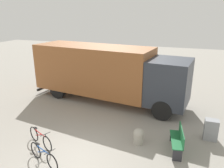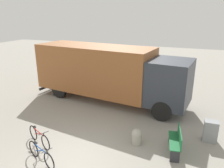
% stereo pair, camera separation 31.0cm
% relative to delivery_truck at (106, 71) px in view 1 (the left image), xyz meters
% --- Properties ---
extents(ground_plane, '(60.00, 60.00, 0.00)m').
position_rel_delivery_truck_xyz_m(ground_plane, '(0.96, -5.99, -1.86)').
color(ground_plane, gray).
extents(delivery_truck, '(9.75, 3.63, 3.34)m').
position_rel_delivery_truck_xyz_m(delivery_truck, '(0.00, 0.00, 0.00)').
color(delivery_truck, '#99592D').
rests_on(delivery_truck, ground).
extents(park_bench, '(0.63, 1.48, 0.97)m').
position_rel_delivery_truck_xyz_m(park_bench, '(4.61, -4.06, -1.34)').
color(park_bench, '#1E6638').
rests_on(park_bench, ground).
extents(bicycle_near, '(1.59, 0.76, 0.74)m').
position_rel_delivery_truck_xyz_m(bicycle_near, '(-0.72, -5.59, -1.51)').
color(bicycle_near, black).
rests_on(bicycle_near, ground).
extents(bicycle_middle, '(1.62, 0.70, 0.74)m').
position_rel_delivery_truck_xyz_m(bicycle_middle, '(0.11, -6.51, -1.51)').
color(bicycle_middle, black).
rests_on(bicycle_middle, ground).
extents(bollard_near_bench, '(0.44, 0.44, 0.69)m').
position_rel_delivery_truck_xyz_m(bollard_near_bench, '(3.03, -4.07, -1.51)').
color(bollard_near_bench, '#9E998C').
rests_on(bollard_near_bench, ground).
extents(utility_box, '(0.56, 0.41, 0.93)m').
position_rel_delivery_truck_xyz_m(utility_box, '(5.88, -2.71, -1.40)').
color(utility_box, gray).
rests_on(utility_box, ground).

